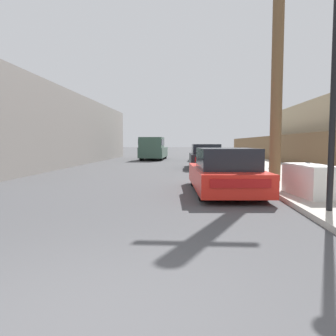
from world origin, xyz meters
TOP-DOWN VIEW (x-y plane):
  - sidewalk_curb at (5.30, 23.50)m, footprint 4.20×63.00m
  - discarded_fridge at (3.95, 6.21)m, footprint 0.92×1.91m
  - parked_sports_car_red at (1.91, 7.30)m, footprint 2.05×4.61m
  - car_parked_mid at (1.81, 16.65)m, footprint 1.85×4.34m
  - car_parked_far at (2.06, 25.31)m, footprint 2.06×4.63m
  - pickup_truck at (-2.20, 25.63)m, footprint 2.07×5.36m
  - utility_pole at (3.92, 9.54)m, footprint 1.80×0.40m
  - street_lamp at (3.65, 4.32)m, footprint 0.26×0.26m
  - wooden_fence at (7.25, 22.78)m, footprint 0.08×43.60m
  - building_left_block at (-9.67, 20.28)m, footprint 7.00×24.17m
  - pedestrian at (5.66, 16.27)m, footprint 0.34×0.34m

SIDE VIEW (x-z plane):
  - sidewalk_curb at x=5.30m, z-range 0.00..0.12m
  - discarded_fridge at x=3.95m, z-range 0.11..0.92m
  - parked_sports_car_red at x=1.91m, z-range -0.06..1.25m
  - car_parked_far at x=2.06m, z-range -0.03..1.25m
  - car_parked_mid at x=1.81m, z-range -0.05..1.34m
  - pickup_truck at x=-2.20m, z-range 0.00..1.92m
  - pedestrian at x=5.66m, z-range 0.14..1.79m
  - wooden_fence at x=7.25m, z-range 0.12..2.01m
  - building_left_block at x=-9.67m, z-range 0.00..4.59m
  - street_lamp at x=3.65m, z-range 0.49..4.87m
  - utility_pole at x=3.92m, z-range 0.18..8.66m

